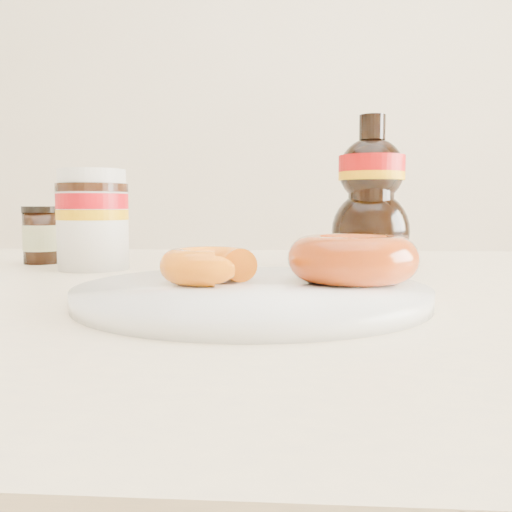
# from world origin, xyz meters

# --- Properties ---
(dining_table) EXTENTS (1.40, 0.90, 0.75)m
(dining_table) POSITION_xyz_m (0.00, 0.10, 0.67)
(dining_table) COLOR beige
(dining_table) RESTS_ON ground
(plate) EXTENTS (0.30, 0.30, 0.01)m
(plate) POSITION_xyz_m (0.08, -0.02, 0.76)
(plate) COLOR white
(plate) RESTS_ON dining_table
(donut_bitten) EXTENTS (0.10, 0.10, 0.03)m
(donut_bitten) POSITION_xyz_m (0.04, -0.01, 0.78)
(donut_bitten) COLOR orange
(donut_bitten) RESTS_ON plate
(donut_whole) EXTENTS (0.15, 0.15, 0.04)m
(donut_whole) POSITION_xyz_m (0.17, 0.01, 0.79)
(donut_whole) COLOR #903109
(donut_whole) RESTS_ON plate
(nutella_jar) EXTENTS (0.09, 0.09, 0.13)m
(nutella_jar) POSITION_xyz_m (-0.14, 0.21, 0.82)
(nutella_jar) COLOR white
(nutella_jar) RESTS_ON dining_table
(syrup_bottle) EXTENTS (0.13, 0.12, 0.20)m
(syrup_bottle) POSITION_xyz_m (0.22, 0.26, 0.85)
(syrup_bottle) COLOR black
(syrup_bottle) RESTS_ON dining_table
(dark_jar) EXTENTS (0.05, 0.05, 0.08)m
(dark_jar) POSITION_xyz_m (-0.24, 0.28, 0.79)
(dark_jar) COLOR black
(dark_jar) RESTS_ON dining_table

